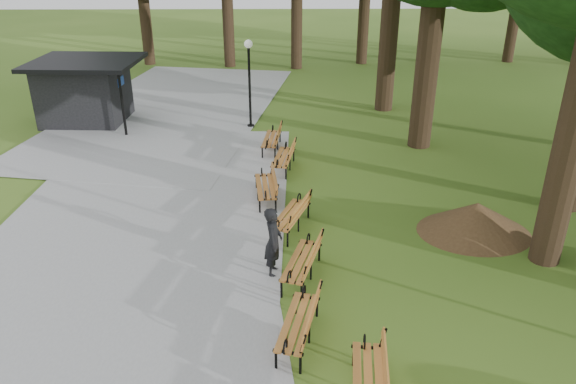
{
  "coord_description": "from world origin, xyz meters",
  "views": [
    {
      "loc": [
        -0.14,
        -9.47,
        7.01
      ],
      "look_at": [
        0.06,
        3.07,
        1.1
      ],
      "focal_mm": 34.2,
      "sensor_mm": 36.0,
      "label": 1
    }
  ],
  "objects_px": {
    "dirt_mound": "(476,218)",
    "bench_1": "(368,381)",
    "person": "(273,242)",
    "bench_4": "(290,215)",
    "kiosk": "(84,91)",
    "bench_2": "(298,322)",
    "bench_7": "(271,139)",
    "bench_6": "(283,157)",
    "lamp_post": "(249,66)",
    "bench_5": "(265,187)",
    "bench_3": "(301,261)"
  },
  "relations": [
    {
      "from": "bench_3",
      "to": "bench_6",
      "type": "xyz_separation_m",
      "value": [
        -0.35,
        6.25,
        0.0
      ]
    },
    {
      "from": "kiosk",
      "to": "bench_7",
      "type": "distance_m",
      "value": 8.44
    },
    {
      "from": "bench_4",
      "to": "bench_7",
      "type": "distance_m",
      "value": 5.85
    },
    {
      "from": "dirt_mound",
      "to": "bench_2",
      "type": "distance_m",
      "value": 6.25
    },
    {
      "from": "person",
      "to": "dirt_mound",
      "type": "relative_size",
      "value": 0.68
    },
    {
      "from": "bench_3",
      "to": "bench_1",
      "type": "bearing_deg",
      "value": 31.6
    },
    {
      "from": "lamp_post",
      "to": "bench_4",
      "type": "bearing_deg",
      "value": -80.51
    },
    {
      "from": "bench_1",
      "to": "bench_3",
      "type": "distance_m",
      "value": 3.74
    },
    {
      "from": "bench_4",
      "to": "bench_5",
      "type": "bearing_deg",
      "value": -137.94
    },
    {
      "from": "person",
      "to": "bench_7",
      "type": "xyz_separation_m",
      "value": [
        -0.13,
        7.85,
        -0.39
      ]
    },
    {
      "from": "person",
      "to": "bench_6",
      "type": "distance_m",
      "value": 6.08
    },
    {
      "from": "person",
      "to": "bench_3",
      "type": "bearing_deg",
      "value": -101.17
    },
    {
      "from": "bench_3",
      "to": "bench_4",
      "type": "relative_size",
      "value": 1.0
    },
    {
      "from": "kiosk",
      "to": "bench_5",
      "type": "relative_size",
      "value": 2.14
    },
    {
      "from": "bench_6",
      "to": "person",
      "type": "bearing_deg",
      "value": 7.5
    },
    {
      "from": "bench_1",
      "to": "bench_5",
      "type": "xyz_separation_m",
      "value": [
        -1.83,
        7.6,
        0.0
      ]
    },
    {
      "from": "bench_6",
      "to": "bench_7",
      "type": "xyz_separation_m",
      "value": [
        -0.41,
        1.78,
        0.0
      ]
    },
    {
      "from": "bench_3",
      "to": "person",
      "type": "bearing_deg",
      "value": -90.0
    },
    {
      "from": "kiosk",
      "to": "bench_7",
      "type": "bearing_deg",
      "value": -21.93
    },
    {
      "from": "person",
      "to": "bench_1",
      "type": "relative_size",
      "value": 0.87
    },
    {
      "from": "kiosk",
      "to": "bench_6",
      "type": "distance_m",
      "value": 9.66
    },
    {
      "from": "bench_2",
      "to": "bench_7",
      "type": "xyz_separation_m",
      "value": [
        -0.61,
        10.15,
        0.0
      ]
    },
    {
      "from": "kiosk",
      "to": "bench_2",
      "type": "distance_m",
      "value": 15.99
    },
    {
      "from": "bench_4",
      "to": "bench_1",
      "type": "bearing_deg",
      "value": 32.11
    },
    {
      "from": "bench_2",
      "to": "bench_6",
      "type": "relative_size",
      "value": 1.0
    },
    {
      "from": "bench_2",
      "to": "bench_6",
      "type": "xyz_separation_m",
      "value": [
        -0.2,
        8.37,
        0.0
      ]
    },
    {
      "from": "dirt_mound",
      "to": "bench_5",
      "type": "height_order",
      "value": "bench_5"
    },
    {
      "from": "person",
      "to": "bench_4",
      "type": "xyz_separation_m",
      "value": [
        0.42,
        2.02,
        -0.39
      ]
    },
    {
      "from": "kiosk",
      "to": "lamp_post",
      "type": "relative_size",
      "value": 1.18
    },
    {
      "from": "kiosk",
      "to": "dirt_mound",
      "type": "xyz_separation_m",
      "value": [
        12.92,
        -9.57,
        -0.85
      ]
    },
    {
      "from": "bench_2",
      "to": "bench_5",
      "type": "relative_size",
      "value": 1.0
    },
    {
      "from": "dirt_mound",
      "to": "bench_6",
      "type": "distance_m",
      "value": 6.48
    },
    {
      "from": "person",
      "to": "bench_6",
      "type": "relative_size",
      "value": 0.87
    },
    {
      "from": "person",
      "to": "bench_5",
      "type": "height_order",
      "value": "person"
    },
    {
      "from": "dirt_mound",
      "to": "bench_1",
      "type": "bearing_deg",
      "value": -122.64
    },
    {
      "from": "person",
      "to": "bench_5",
      "type": "bearing_deg",
      "value": 9.69
    },
    {
      "from": "bench_1",
      "to": "bench_5",
      "type": "bearing_deg",
      "value": -159.56
    },
    {
      "from": "bench_3",
      "to": "bench_5",
      "type": "bearing_deg",
      "value": -150.58
    },
    {
      "from": "kiosk",
      "to": "lamp_post",
      "type": "height_order",
      "value": "lamp_post"
    },
    {
      "from": "lamp_post",
      "to": "bench_2",
      "type": "bearing_deg",
      "value": -83.46
    },
    {
      "from": "bench_3",
      "to": "bench_7",
      "type": "height_order",
      "value": "same"
    },
    {
      "from": "kiosk",
      "to": "bench_7",
      "type": "relative_size",
      "value": 2.14
    },
    {
      "from": "kiosk",
      "to": "person",
      "type": "bearing_deg",
      "value": -52.76
    },
    {
      "from": "dirt_mound",
      "to": "bench_1",
      "type": "distance_m",
      "value": 6.68
    },
    {
      "from": "lamp_post",
      "to": "dirt_mound",
      "type": "relative_size",
      "value": 1.4
    },
    {
      "from": "bench_7",
      "to": "bench_2",
      "type": "bearing_deg",
      "value": 9.75
    },
    {
      "from": "bench_1",
      "to": "bench_3",
      "type": "xyz_separation_m",
      "value": [
        -0.95,
        3.62,
        0.0
      ]
    },
    {
      "from": "bench_2",
      "to": "bench_5",
      "type": "distance_m",
      "value": 6.15
    },
    {
      "from": "bench_4",
      "to": "person",
      "type": "bearing_deg",
      "value": 9.16
    },
    {
      "from": "bench_6",
      "to": "bench_7",
      "type": "bearing_deg",
      "value": -157.11
    }
  ]
}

